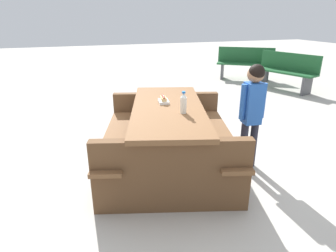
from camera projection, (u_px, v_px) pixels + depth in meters
ground_plane at (168, 168)px, 3.42m from camera, size 30.00×30.00×0.00m
picnic_table at (168, 133)px, 3.26m from camera, size 2.12×1.85×0.75m
soda_bottle at (183, 103)px, 2.91m from camera, size 0.06×0.06×0.22m
hotdog_tray at (163, 100)px, 3.28m from camera, size 0.20×0.14×0.08m
child_in_coat at (253, 104)px, 3.19m from camera, size 0.19×0.30×1.20m
park_bench_mid at (285, 71)px, 6.85m from camera, size 1.55×0.87×0.85m
park_bench_far at (245, 63)px, 7.96m from camera, size 1.16×1.47×0.85m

